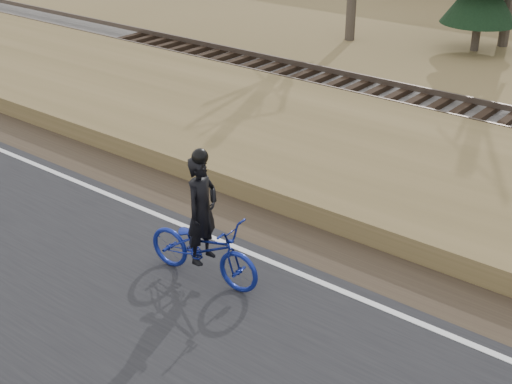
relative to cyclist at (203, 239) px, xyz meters
The scene contains 1 object.
cyclist is the anchor object (origin of this frame).
Camera 1 is at (1.68, -8.07, 6.44)m, focal length 50.00 mm.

